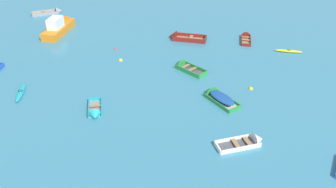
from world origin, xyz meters
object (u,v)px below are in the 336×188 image
rowboat_maroon_cluster_outer (180,37)px  motor_launch_orange_near_camera (60,26)px  mooring_buoy_central (116,49)px  kayak_yellow_far_back (289,51)px  rowboat_white_back_row_center (250,142)px  rowboat_turquoise_near_right (95,113)px  rowboat_green_far_right (184,67)px  rowboat_green_midfield_left (217,96)px  mooring_buoy_far_field (251,89)px  rowboat_grey_back_row_left (54,12)px  rowboat_maroon_near_left (246,37)px  kayak_turquoise_outer_left (21,92)px  mooring_buoy_midfield (121,60)px

rowboat_maroon_cluster_outer → motor_launch_orange_near_camera: motor_launch_orange_near_camera is taller
mooring_buoy_central → kayak_yellow_far_back: bearing=10.7°
rowboat_white_back_row_center → kayak_yellow_far_back: (3.54, 17.04, -0.03)m
rowboat_turquoise_near_right → mooring_buoy_central: size_ratio=10.01×
motor_launch_orange_near_camera → rowboat_white_back_row_center: bearing=-35.2°
rowboat_turquoise_near_right → mooring_buoy_central: 12.82m
kayak_yellow_far_back → rowboat_green_far_right: (-10.52, -6.40, 0.06)m
kayak_yellow_far_back → rowboat_white_back_row_center: bearing=-101.7°
rowboat_green_midfield_left → mooring_buoy_central: (-12.26, 7.85, -0.28)m
motor_launch_orange_near_camera → mooring_buoy_far_field: motor_launch_orange_near_camera is taller
kayak_yellow_far_back → rowboat_grey_back_row_left: size_ratio=0.73×
rowboat_maroon_cluster_outer → rowboat_grey_back_row_left: size_ratio=1.08×
rowboat_green_far_right → rowboat_maroon_near_left: 10.90m
kayak_turquoise_outer_left → mooring_buoy_far_field: kayak_turquoise_outer_left is taller
mooring_buoy_midfield → mooring_buoy_far_field: (13.65, -2.88, 0.00)m
rowboat_turquoise_near_right → rowboat_grey_back_row_left: bearing=125.1°
rowboat_green_midfield_left → mooring_buoy_far_field: 3.74m
motor_launch_orange_near_camera → mooring_buoy_far_field: (23.66, -8.91, -0.69)m
mooring_buoy_central → rowboat_green_midfield_left: bearing=-32.6°
motor_launch_orange_near_camera → kayak_yellow_far_back: bearing=0.3°
kayak_yellow_far_back → mooring_buoy_far_field: 9.81m
rowboat_turquoise_near_right → kayak_yellow_far_back: rowboat_turquoise_near_right is taller
motor_launch_orange_near_camera → mooring_buoy_central: bearing=-21.9°
rowboat_green_midfield_left → rowboat_maroon_near_left: (1.84, 14.31, -0.12)m
rowboat_white_back_row_center → mooring_buoy_central: (-15.37, 13.45, -0.17)m
rowboat_white_back_row_center → rowboat_green_far_right: 12.72m
mooring_buoy_midfield → rowboat_maroon_near_left: bearing=35.6°
rowboat_green_midfield_left → rowboat_maroon_cluster_outer: bearing=115.2°
rowboat_maroon_near_left → mooring_buoy_far_field: 11.98m
kayak_turquoise_outer_left → mooring_buoy_central: (5.05, 10.96, -0.15)m
rowboat_turquoise_near_right → rowboat_grey_back_row_left: rowboat_grey_back_row_left is taller
rowboat_white_back_row_center → rowboat_turquoise_near_right: bearing=175.8°
rowboat_maroon_cluster_outer → mooring_buoy_far_field: (8.63, -9.88, -0.24)m
rowboat_maroon_near_left → mooring_buoy_midfield: 15.53m
rowboat_grey_back_row_left → mooring_buoy_central: rowboat_grey_back_row_left is taller
rowboat_green_far_right → rowboat_maroon_near_left: bearing=58.3°
rowboat_green_far_right → kayak_turquoise_outer_left: bearing=-148.8°
rowboat_turquoise_near_right → mooring_buoy_central: (-2.76, 12.52, -0.16)m
rowboat_maroon_cluster_outer → rowboat_green_far_right: (1.88, -7.22, -0.04)m
rowboat_white_back_row_center → rowboat_green_midfield_left: rowboat_green_midfield_left is taller
rowboat_grey_back_row_left → rowboat_turquoise_near_right: bearing=-54.9°
rowboat_white_back_row_center → rowboat_green_far_right: size_ratio=0.99×
rowboat_green_far_right → mooring_buoy_midfield: bearing=178.1°
kayak_yellow_far_back → rowboat_green_midfield_left: (-6.65, -11.43, 0.14)m
rowboat_grey_back_row_left → rowboat_green_far_right: size_ratio=1.08×
kayak_turquoise_outer_left → rowboat_green_midfield_left: bearing=10.2°
motor_launch_orange_near_camera → rowboat_grey_back_row_left: motor_launch_orange_near_camera is taller
rowboat_turquoise_near_right → rowboat_green_far_right: 11.22m
rowboat_maroon_near_left → mooring_buoy_central: (-14.10, -6.46, -0.16)m
rowboat_green_midfield_left → rowboat_green_far_right: 6.35m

